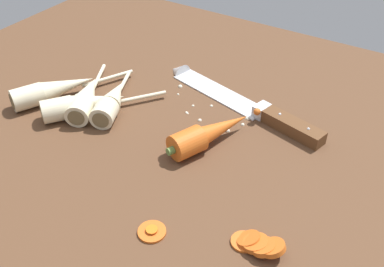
{
  "coord_description": "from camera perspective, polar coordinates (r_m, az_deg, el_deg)",
  "views": [
    {
      "loc": [
        30.42,
        -50.28,
        45.2
      ],
      "look_at": [
        0.0,
        -2.0,
        1.5
      ],
      "focal_mm": 42.62,
      "sensor_mm": 36.0,
      "label": 1
    }
  ],
  "objects": [
    {
      "name": "parsnip_mid_left",
      "position": [
        0.85,
        -16.89,
        5.27
      ],
      "size": [
        12.01,
        21.52,
        4.0
      ],
      "color": "beige",
      "rests_on": "ground_plane"
    },
    {
      "name": "whole_carrot",
      "position": [
        0.71,
        2.13,
        0.02
      ],
      "size": [
        9.23,
        17.4,
        4.2
      ],
      "color": "#D6601E",
      "rests_on": "ground_plane"
    },
    {
      "name": "carrot_slice_stack",
      "position": [
        0.58,
        8.09,
        -13.48
      ],
      "size": [
        6.95,
        3.54,
        2.61
      ],
      "color": "#D6601E",
      "rests_on": "ground_plane"
    },
    {
      "name": "chefs_knife",
      "position": [
        0.82,
        5.53,
        4.26
      ],
      "size": [
        34.51,
        11.55,
        4.18
      ],
      "color": "silver",
      "rests_on": "ground_plane"
    },
    {
      "name": "carrot_slice_stray_near",
      "position": [
        0.59,
        -5.05,
        -12.03
      ],
      "size": [
        3.66,
        3.66,
        0.7
      ],
      "color": "#D6601E",
      "rests_on": "ground_plane"
    },
    {
      "name": "parsnip_front",
      "position": [
        0.82,
        -13.11,
        4.42
      ],
      "size": [
        10.97,
        18.08,
        4.0
      ],
      "color": "beige",
      "rests_on": "ground_plane"
    },
    {
      "name": "parsnip_mid_right",
      "position": [
        0.8,
        -13.36,
        3.56
      ],
      "size": [
        14.83,
        18.72,
        4.0
      ],
      "color": "beige",
      "rests_on": "ground_plane"
    },
    {
      "name": "ground_plane",
      "position": [
        0.75,
        0.81,
        -1.33
      ],
      "size": [
        120.0,
        90.0,
        4.0
      ],
      "primitive_type": "cube",
      "color": "brown"
    },
    {
      "name": "mince_crumbs",
      "position": [
        0.79,
        3.93,
        2.99
      ],
      "size": [
        22.05,
        10.23,
        0.83
      ],
      "color": "silver",
      "rests_on": "ground_plane"
    },
    {
      "name": "parsnip_back",
      "position": [
        0.8,
        -10.12,
        3.98
      ],
      "size": [
        9.04,
        16.99,
        4.0
      ],
      "color": "beige",
      "rests_on": "ground_plane"
    }
  ]
}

